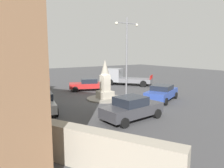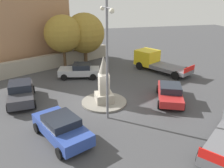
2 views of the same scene
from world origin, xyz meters
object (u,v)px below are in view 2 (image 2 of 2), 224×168
(corner_building, at_px, (17,19))
(tree_mid_cluster, at_px, (85,33))
(tree_near_wall, at_px, (63,34))
(monument, at_px, (104,83))
(car_dark_grey_parked_right, at_px, (21,92))
(truck_yellow_waiting, at_px, (155,61))
(car_silver_near_island, at_px, (80,70))
(car_blue_passing, at_px, (61,127))
(streetlamp, at_px, (107,52))
(car_red_approaching, at_px, (170,92))

(corner_building, distance_m, tree_mid_cluster, 8.24)
(corner_building, bearing_deg, tree_near_wall, 50.86)
(corner_building, bearing_deg, monument, 27.88)
(car_dark_grey_parked_right, xyz_separation_m, truck_yellow_waiting, (-4.94, 13.53, 0.21))
(car_silver_near_island, xyz_separation_m, tree_near_wall, (-3.61, -1.27, 3.16))
(car_blue_passing, height_order, tree_mid_cluster, tree_mid_cluster)
(car_silver_near_island, relative_size, car_dark_grey_parked_right, 0.96)
(car_blue_passing, bearing_deg, tree_mid_cluster, 166.87)
(streetlamp, bearing_deg, corner_building, -156.39)
(car_red_approaching, height_order, tree_mid_cluster, tree_mid_cluster)
(car_red_approaching, bearing_deg, truck_yellow_waiting, 164.65)
(monument, xyz_separation_m, tree_mid_cluster, (-11.34, 0.17, 1.98))
(car_blue_passing, xyz_separation_m, corner_building, (-18.17, -4.03, 4.38))
(car_blue_passing, relative_size, car_silver_near_island, 1.09)
(tree_mid_cluster, bearing_deg, car_red_approaching, 22.13)
(tree_mid_cluster, bearing_deg, car_dark_grey_parked_right, -34.07)
(streetlamp, height_order, car_dark_grey_parked_right, streetlamp)
(streetlamp, distance_m, car_dark_grey_parked_right, 8.26)
(tree_near_wall, relative_size, tree_mid_cluster, 0.99)
(monument, distance_m, truck_yellow_waiting, 9.93)
(tree_near_wall, bearing_deg, monument, 13.53)
(streetlamp, xyz_separation_m, truck_yellow_waiting, (-9.11, 7.52, -3.65))
(car_red_approaching, height_order, car_blue_passing, car_blue_passing)
(car_silver_near_island, height_order, tree_near_wall, tree_near_wall)
(streetlamp, bearing_deg, car_dark_grey_parked_right, -124.76)
(corner_building, height_order, tree_near_wall, corner_building)
(car_silver_near_island, xyz_separation_m, car_dark_grey_parked_right, (4.56, -5.14, 0.06))
(tree_near_wall, bearing_deg, car_red_approaching, 34.73)
(truck_yellow_waiting, distance_m, tree_mid_cluster, 8.84)
(streetlamp, height_order, car_red_approaching, streetlamp)
(car_red_approaching, bearing_deg, car_dark_grey_parked_right, -103.42)
(car_dark_grey_parked_right, height_order, truck_yellow_waiting, truck_yellow_waiting)
(car_silver_near_island, bearing_deg, truck_yellow_waiting, 92.63)
(car_red_approaching, distance_m, tree_mid_cluster, 13.54)
(streetlamp, height_order, corner_building, corner_building)
(streetlamp, xyz_separation_m, corner_building, (-16.45, -7.19, 0.49))
(monument, relative_size, car_dark_grey_parked_right, 0.81)
(streetlamp, height_order, truck_yellow_waiting, streetlamp)
(car_blue_passing, distance_m, tree_near_wall, 14.43)
(tree_mid_cluster, bearing_deg, car_silver_near_island, -14.66)
(car_blue_passing, bearing_deg, car_dark_grey_parked_right, -154.21)
(tree_near_wall, bearing_deg, car_silver_near_island, 19.37)
(car_blue_passing, bearing_deg, tree_near_wall, 175.82)
(car_dark_grey_parked_right, bearing_deg, car_silver_near_island, 131.56)
(car_dark_grey_parked_right, distance_m, corner_building, 13.08)
(car_silver_near_island, height_order, corner_building, corner_building)
(tree_near_wall, bearing_deg, streetlamp, 9.80)
(car_blue_passing, relative_size, truck_yellow_waiting, 0.72)
(monument, bearing_deg, car_silver_near_island, -169.92)
(monument, height_order, tree_near_wall, tree_near_wall)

